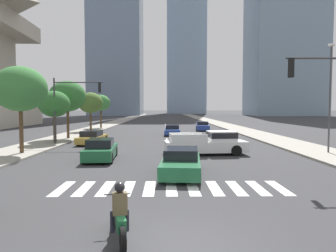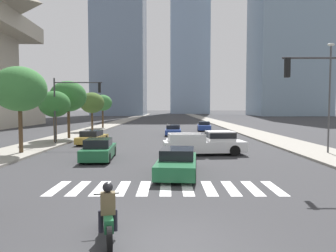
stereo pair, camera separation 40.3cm
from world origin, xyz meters
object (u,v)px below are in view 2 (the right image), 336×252
Objects in this scene: motorcycle_lead at (109,217)px; pickup_truck at (209,143)px; street_tree_second at (56,104)px; street_lamp_east at (331,90)px; street_tree_fifth at (104,103)px; street_tree_fourth at (93,103)px; sedan_blue_0 at (174,130)px; sedan_green_2 at (179,163)px; sedan_gold_3 at (94,138)px; sedan_green_4 at (100,150)px; street_tree_third at (70,96)px; traffic_signal_far at (74,99)px; sedan_blue_1 at (205,126)px; street_tree_nearest at (21,89)px.

pickup_truck is (4.37, 14.26, 0.23)m from motorcycle_lead.
motorcycle_lead is at bearing -66.91° from street_tree_second.
street_tree_fifth is at bearing 128.16° from street_lamp_east.
street_tree_fourth is at bearing 136.33° from street_lamp_east.
sedan_green_2 is at bearing 0.86° from sedan_blue_0.
sedan_gold_3 is at bearing -1.00° from street_tree_second.
sedan_blue_0 is at bearing -24.11° from street_tree_fourth.
sedan_green_4 reaches higher than sedan_gold_3.
traffic_signal_far is at bearing -68.52° from street_tree_third.
street_tree_fifth is at bearing 13.85° from sedan_gold_3.
sedan_gold_3 is at bearing 1.33° from motorcycle_lead.
street_tree_second reaches higher than sedan_blue_1.
sedan_blue_1 reaches higher than sedan_gold_3.
traffic_signal_far reaches higher than motorcycle_lead.
sedan_green_4 is at bearing -14.55° from sedan_blue_0.
street_tree_fifth is at bearing -101.19° from sedan_blue_1.
sedan_gold_3 is at bearing -32.06° from sedan_blue_1.
traffic_signal_far is (-13.76, -17.74, 3.53)m from sedan_blue_1.
street_tree_third is at bearing 111.48° from traffic_signal_far.
pickup_truck reaches higher than sedan_blue_0.
motorcycle_lead is at bearing -132.21° from street_lamp_east.
street_tree_fourth is at bearing 117.41° from pickup_truck.
sedan_gold_3 is 6.61m from street_tree_third.
street_lamp_east reaches higher than street_tree_third.
street_tree_nearest is 1.28× the size of street_tree_second.
motorcycle_lead is 12.52m from sedan_green_4.
street_tree_fifth is (0.00, 21.02, 0.46)m from street_tree_second.
traffic_signal_far is at bearing 23.95° from sedan_green_4.
sedan_green_4 is at bearing -172.64° from street_lamp_east.
street_tree_fifth is at bearing 90.00° from street_tree_second.
sedan_gold_3 is 1.04× the size of sedan_green_4.
street_lamp_east reaches higher than street_tree_fifth.
street_lamp_east is at bearing -26.18° from street_tree_third.
pickup_truck is at bearing -77.55° from sedan_green_4.
sedan_gold_3 is 0.88× the size of street_tree_fourth.
sedan_blue_1 is 16.71m from street_tree_fifth.
sedan_gold_3 is (-12.30, -16.72, -0.03)m from sedan_blue_1.
sedan_blue_1 is at bearing 56.03° from street_tree_nearest.
sedan_blue_1 is at bearing 52.20° from traffic_signal_far.
traffic_signal_far is (-11.34, 5.65, 3.32)m from pickup_truck.
traffic_signal_far is 1.10× the size of street_tree_fifth.
sedan_blue_0 is 0.56× the size of street_lamp_east.
street_tree_fourth reaches higher than pickup_truck.
pickup_truck is 9.32m from street_lamp_east.
motorcycle_lead is 23.02m from street_tree_second.
sedan_blue_1 is 27.28m from sedan_green_4.
street_tree_third reaches higher than street_tree_second.
street_tree_third is (0.00, 10.68, -0.11)m from street_tree_nearest.
street_tree_fourth is at bearing -112.83° from sedan_blue_0.
sedan_green_4 is (-2.94, 12.17, 0.04)m from motorcycle_lead.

